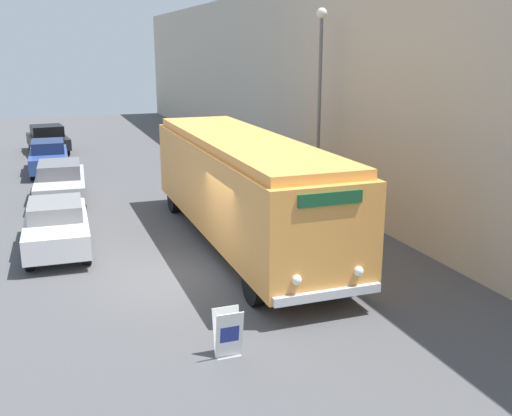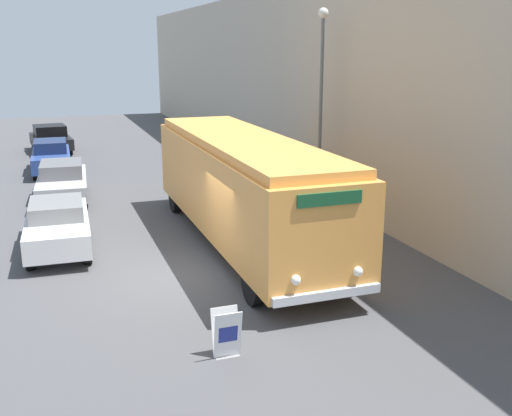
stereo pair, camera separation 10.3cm
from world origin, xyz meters
name	(u,v)px [view 2 (the right image)]	position (x,y,z in m)	size (l,w,h in m)	color
ground_plane	(184,277)	(0.00, 0.00, 0.00)	(80.00, 80.00, 0.00)	#4C4C4F
building_wall_right	(290,86)	(7.10, 10.00, 4.17)	(0.30, 60.00, 8.35)	#B2A893
vintage_bus	(243,184)	(2.32, 2.11, 1.86)	(2.67, 11.53, 3.26)	black
sign_board	(227,334)	(-0.15, -4.32, 0.47)	(0.54, 0.36, 0.97)	gray
streetlamp	(321,84)	(6.18, 5.00, 4.53)	(0.36, 0.36, 7.09)	#595E60
parked_car_near	(58,225)	(-2.99, 3.39, 0.76)	(1.91, 4.41, 1.46)	black
parked_car_mid	(62,181)	(-2.63, 9.63, 0.76)	(2.09, 4.79, 1.48)	black
parked_car_far	(51,156)	(-2.92, 15.36, 0.76)	(1.81, 4.53, 1.52)	black
parked_car_distant	(51,139)	(-2.82, 21.35, 0.77)	(2.34, 4.22, 1.52)	black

